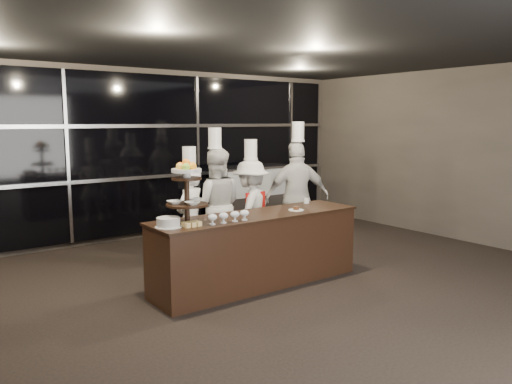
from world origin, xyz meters
TOP-DOWN VIEW (x-y plane):
  - room at (0.00, 0.00)m, footprint 10.00×10.00m
  - window_wall at (0.00, 4.94)m, footprint 8.60×0.10m
  - buffet_counter at (0.18, 1.65)m, footprint 2.84×0.74m
  - display_stand at (-0.82, 1.65)m, footprint 0.48×0.48m
  - compotes at (-0.39, 1.43)m, footprint 0.56×0.11m
  - layer_cake at (-1.08, 1.60)m, footprint 0.30×0.30m
  - pastry_squares at (-0.85, 1.49)m, footprint 0.19×0.13m
  - small_plate at (0.74, 1.55)m, footprint 0.20×0.20m
  - chef_cup at (1.24, 1.90)m, footprint 0.08×0.08m
  - display_case at (2.04, 4.30)m, footprint 1.56×0.68m
  - chef_a at (-0.14, 2.82)m, footprint 0.62×0.53m
  - chef_b at (0.33, 2.89)m, footprint 1.03×0.96m
  - chef_c at (0.81, 2.66)m, footprint 1.13×1.00m
  - chef_d at (1.62, 2.53)m, footprint 1.13×0.80m

SIDE VIEW (x-z plane):
  - buffet_counter at x=0.18m, z-range 0.01..0.93m
  - display_case at x=2.04m, z-range 0.07..1.31m
  - chef_a at x=-0.14m, z-range -0.11..1.62m
  - chef_c at x=0.81m, z-range -0.14..1.68m
  - chef_b at x=0.33m, z-range -0.14..1.85m
  - chef_d at x=1.62m, z-range -0.13..1.94m
  - small_plate at x=0.74m, z-range 0.91..0.96m
  - pastry_squares at x=-0.85m, z-range 0.92..0.97m
  - chef_cup at x=1.24m, z-range 0.92..0.99m
  - layer_cake at x=-1.08m, z-range 0.92..1.03m
  - compotes at x=-0.39m, z-range 0.94..1.06m
  - display_stand at x=-0.82m, z-range 0.97..1.71m
  - room at x=0.00m, z-range -3.50..6.50m
  - window_wall at x=0.00m, z-range 0.10..2.90m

